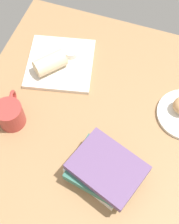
{
  "coord_description": "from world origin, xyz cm",
  "views": [
    {
      "loc": [
        -3.09,
        49.51,
        100.5
      ],
      "look_at": [
        13.51,
        1.48,
        7.0
      ],
      "focal_mm": 50.62,
      "sensor_mm": 36.0,
      "label": 1
    }
  ],
  "objects_px": {
    "square_plate": "(60,63)",
    "sauce_cup": "(71,52)",
    "breakfast_wrap": "(50,63)",
    "book_stack": "(104,171)",
    "coffee_mug": "(10,114)"
  },
  "relations": [
    {
      "from": "square_plate",
      "to": "sauce_cup",
      "type": "relative_size",
      "value": 4.5
    },
    {
      "from": "sauce_cup",
      "to": "breakfast_wrap",
      "type": "height_order",
      "value": "breakfast_wrap"
    },
    {
      "from": "square_plate",
      "to": "sauce_cup",
      "type": "height_order",
      "value": "sauce_cup"
    },
    {
      "from": "sauce_cup",
      "to": "book_stack",
      "type": "xyz_separation_m",
      "value": [
        -0.26,
        0.41,
        0.02
      ]
    },
    {
      "from": "square_plate",
      "to": "sauce_cup",
      "type": "xyz_separation_m",
      "value": [
        -0.03,
        -0.05,
        0.02
      ]
    },
    {
      "from": "sauce_cup",
      "to": "coffee_mug",
      "type": "xyz_separation_m",
      "value": [
        0.09,
        0.32,
        0.02
      ]
    },
    {
      "from": "book_stack",
      "to": "coffee_mug",
      "type": "relative_size",
      "value": 1.87
    },
    {
      "from": "square_plate",
      "to": "book_stack",
      "type": "bearing_deg",
      "value": 128.59
    },
    {
      "from": "sauce_cup",
      "to": "coffee_mug",
      "type": "distance_m",
      "value": 0.33
    },
    {
      "from": "square_plate",
      "to": "book_stack",
      "type": "xyz_separation_m",
      "value": [
        -0.29,
        0.36,
        0.04
      ]
    },
    {
      "from": "book_stack",
      "to": "sauce_cup",
      "type": "bearing_deg",
      "value": -57.45
    },
    {
      "from": "square_plate",
      "to": "book_stack",
      "type": "distance_m",
      "value": 0.46
    },
    {
      "from": "sauce_cup",
      "to": "coffee_mug",
      "type": "bearing_deg",
      "value": 73.74
    },
    {
      "from": "sauce_cup",
      "to": "book_stack",
      "type": "distance_m",
      "value": 0.48
    },
    {
      "from": "sauce_cup",
      "to": "book_stack",
      "type": "relative_size",
      "value": 0.21
    }
  ]
}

